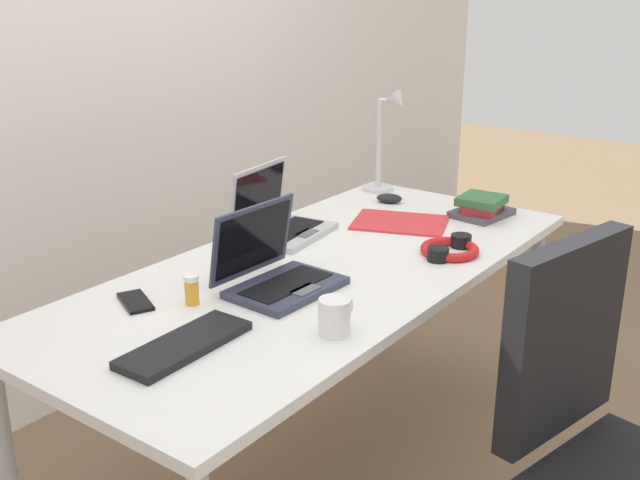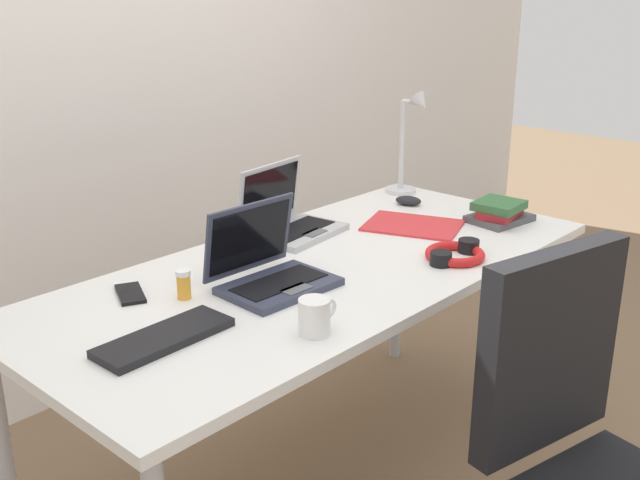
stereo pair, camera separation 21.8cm
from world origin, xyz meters
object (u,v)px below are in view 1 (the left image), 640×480
coffee_mug (335,316)px  laptop_back_right (276,272)px  external_keyboard (185,345)px  book_stack (482,207)px  laptop_front_left (279,221)px  pill_bottle (192,289)px  desk_lamp (387,142)px  headphones (450,249)px  cell_phone (135,302)px  computer_mouse (389,198)px  paper_folder_near_lamp (400,223)px

coffee_mug → laptop_back_right: bearing=65.6°
external_keyboard → laptop_back_right: bearing=7.6°
external_keyboard → book_stack: size_ratio=1.47×
laptop_front_left → pill_bottle: (-0.56, -0.17, -0.00)m
laptop_front_left → coffee_mug: size_ratio=2.89×
coffee_mug → desk_lamp: bearing=26.6°
headphones → coffee_mug: bearing=-176.8°
laptop_back_right → coffee_mug: bearing=-114.4°
laptop_front_left → pill_bottle: size_ratio=4.14×
book_stack → desk_lamp: bearing=79.7°
headphones → external_keyboard: bearing=168.2°
external_keyboard → headphones: size_ratio=1.54×
headphones → book_stack: book_stack is taller
desk_lamp → external_keyboard: (-1.40, -0.34, -0.19)m
laptop_front_left → external_keyboard: bearing=-155.6°
desk_lamp → pill_bottle: 1.24m
desk_lamp → pill_bottle: desk_lamp is taller
desk_lamp → cell_phone: 1.31m
laptop_back_right → coffee_mug: laptop_back_right is taller
headphones → pill_bottle: size_ratio=2.71×
desk_lamp → headphones: bearing=-132.3°
laptop_back_right → computer_mouse: 0.90m
computer_mouse → headphones: size_ratio=0.45×
cell_phone → headphones: 0.95m
headphones → coffee_mug: size_ratio=1.89×
laptop_back_right → headphones: 0.58m
desk_lamp → computer_mouse: bearing=-142.4°
cell_phone → pill_bottle: (0.09, -0.12, 0.04)m
desk_lamp → coffee_mug: desk_lamp is taller
laptop_back_right → pill_bottle: 0.24m
cell_phone → laptop_front_left: bearing=30.0°
headphones → pill_bottle: 0.81m
headphones → cell_phone: bearing=149.7°
cell_phone → pill_bottle: bearing=-29.3°
cell_phone → paper_folder_near_lamp: size_ratio=0.44×
book_stack → headphones: bearing=-168.2°
laptop_front_left → computer_mouse: size_ratio=3.41×
laptop_front_left → book_stack: (0.57, -0.45, -0.01)m
pill_bottle → coffee_mug: (0.08, -0.39, 0.00)m
external_keyboard → paper_folder_near_lamp: (1.08, 0.08, -0.01)m
computer_mouse → coffee_mug: bearing=-175.8°
pill_bottle → book_stack: 1.16m
desk_lamp → external_keyboard: desk_lamp is taller
laptop_front_left → paper_folder_near_lamp: bearing=-37.8°
laptop_back_right → cell_phone: 0.37m
laptop_back_right → paper_folder_near_lamp: (0.69, 0.02, -0.04)m
laptop_back_right → laptop_front_left: (0.35, 0.28, 0.00)m
desk_lamp → book_stack: 0.48m
headphones → pill_bottle: (-0.73, 0.36, 0.03)m
cell_phone → paper_folder_near_lamp: bearing=13.5°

